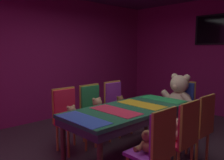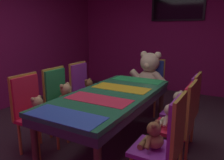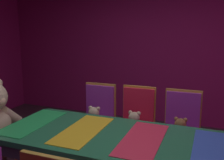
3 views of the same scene
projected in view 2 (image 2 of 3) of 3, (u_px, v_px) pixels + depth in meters
The scene contains 18 objects.
ground_plane at pixel (111, 147), 2.95m from camera, with size 7.90×7.90×0.00m, color #3F2D38.
wall_back at pixel (177, 34), 5.35m from camera, with size 5.20×0.12×2.80m, color #8C1959.
banquet_table at pixel (111, 100), 2.80m from camera, with size 0.90×2.02×0.75m.
chair_left_0 at pixel (30, 106), 2.77m from camera, with size 0.42×0.41×0.98m.
teddy_left_0 at pixel (38, 109), 2.70m from camera, with size 0.23×0.29×0.28m.
chair_left_1 at pixel (59, 95), 3.21m from camera, with size 0.42×0.41×0.98m.
teddy_left_1 at pixel (67, 96), 3.14m from camera, with size 0.27×0.35×0.33m.
chair_left_2 at pixel (82, 86), 3.70m from camera, with size 0.42×0.41×0.98m.
teddy_left_2 at pixel (89, 88), 3.64m from camera, with size 0.22×0.29×0.27m.
chair_right_0 at pixel (169, 138), 1.96m from camera, with size 0.42×0.41×0.98m.
teddy_right_0 at pixel (153, 137), 2.03m from camera, with size 0.21×0.27×0.26m.
chair_right_1 at pixel (183, 117), 2.40m from camera, with size 0.42×0.41×0.98m.
teddy_right_1 at pixel (169, 117), 2.48m from camera, with size 0.22×0.28×0.27m.
chair_right_2 at pixel (189, 103), 2.84m from camera, with size 0.42×0.41×0.98m.
teddy_right_2 at pixel (178, 103), 2.92m from camera, with size 0.23×0.29×0.28m.
throne_chair at pixel (152, 80), 4.13m from camera, with size 0.41×0.42×0.98m.
king_teddy_bear at pixel (149, 74), 3.95m from camera, with size 0.72×0.56×0.68m.
wall_tv at pixel (178, 5), 5.13m from camera, with size 1.22×0.06×0.70m.
Camera 2 is at (1.32, -2.32, 1.53)m, focal length 35.87 mm.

